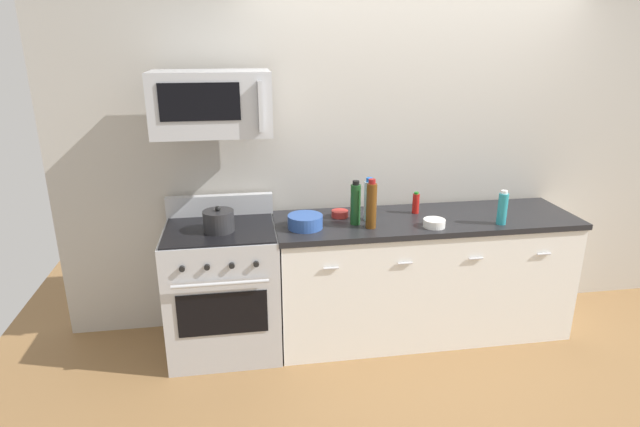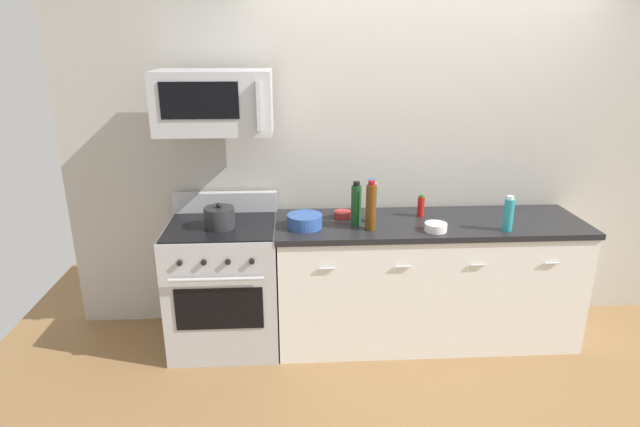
# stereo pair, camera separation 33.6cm
# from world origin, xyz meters

# --- Properties ---
(ground_plane) EXTENTS (6.32, 6.32, 0.00)m
(ground_plane) POSITION_xyz_m (0.00, 0.00, 0.00)
(ground_plane) COLOR olive
(back_wall) EXTENTS (5.26, 0.10, 2.70)m
(back_wall) POSITION_xyz_m (0.00, 0.41, 1.35)
(back_wall) COLOR #B7B2A8
(back_wall) RESTS_ON ground_plane
(counter_unit) EXTENTS (2.17, 0.66, 0.92)m
(counter_unit) POSITION_xyz_m (0.00, -0.00, 0.46)
(counter_unit) COLOR white
(counter_unit) RESTS_ON ground_plane
(range_oven) EXTENTS (0.76, 0.69, 1.07)m
(range_oven) POSITION_xyz_m (-1.46, 0.00, 0.47)
(range_oven) COLOR #B7BABF
(range_oven) RESTS_ON ground_plane
(microwave) EXTENTS (0.74, 0.44, 0.40)m
(microwave) POSITION_xyz_m (-1.46, 0.05, 1.75)
(microwave) COLOR #B7BABF
(bottle_hot_sauce_red) EXTENTS (0.05, 0.05, 0.16)m
(bottle_hot_sauce_red) POSITION_xyz_m (-0.05, 0.11, 1.00)
(bottle_hot_sauce_red) COLOR #B21914
(bottle_hot_sauce_red) RESTS_ON countertop_slab
(bottle_wine_amber) EXTENTS (0.07, 0.07, 0.34)m
(bottle_wine_amber) POSITION_xyz_m (-0.45, -0.14, 1.08)
(bottle_wine_amber) COLOR #59330F
(bottle_wine_amber) RESTS_ON countertop_slab
(bottle_dish_soap) EXTENTS (0.07, 0.07, 0.24)m
(bottle_dish_soap) POSITION_xyz_m (0.46, -0.21, 1.03)
(bottle_dish_soap) COLOR teal
(bottle_dish_soap) RESTS_ON countertop_slab
(bottle_water_clear) EXTENTS (0.07, 0.07, 0.31)m
(bottle_water_clear) POSITION_xyz_m (-0.42, 0.01, 1.07)
(bottle_water_clear) COLOR silver
(bottle_water_clear) RESTS_ON countertop_slab
(bottle_wine_green) EXTENTS (0.07, 0.07, 0.31)m
(bottle_wine_green) POSITION_xyz_m (-0.53, -0.05, 1.07)
(bottle_wine_green) COLOR #19471E
(bottle_wine_green) RESTS_ON countertop_slab
(bowl_red_small) EXTENTS (0.12, 0.12, 0.05)m
(bowl_red_small) POSITION_xyz_m (-0.61, 0.11, 0.94)
(bowl_red_small) COLOR #B72D28
(bowl_red_small) RESTS_ON countertop_slab
(bowl_white_ceramic) EXTENTS (0.15, 0.15, 0.05)m
(bowl_white_ceramic) POSITION_xyz_m (-0.02, -0.19, 0.95)
(bowl_white_ceramic) COLOR white
(bowl_white_ceramic) RESTS_ON countertop_slab
(bowl_blue_mixing) EXTENTS (0.24, 0.24, 0.09)m
(bowl_blue_mixing) POSITION_xyz_m (-0.89, -0.08, 0.97)
(bowl_blue_mixing) COLOR #2D519E
(bowl_blue_mixing) RESTS_ON countertop_slab
(stockpot) EXTENTS (0.20, 0.20, 0.17)m
(stockpot) POSITION_xyz_m (-1.46, -0.05, 0.99)
(stockpot) COLOR #262628
(stockpot) RESTS_ON range_oven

